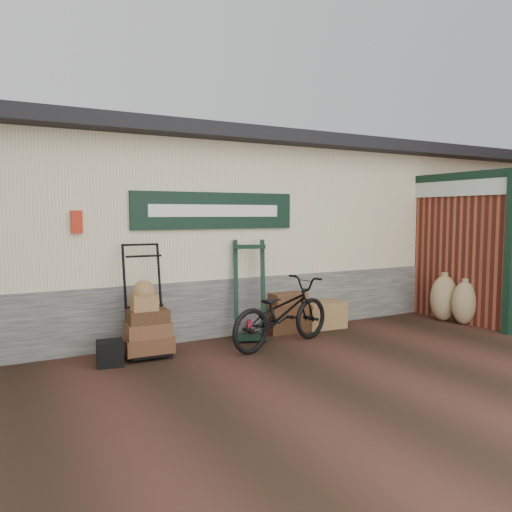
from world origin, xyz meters
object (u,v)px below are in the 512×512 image
Objects in this scene: wicker_hamper at (323,314)px; black_trunk at (110,353)px; bicycle at (282,309)px; suitcase_stack at (285,312)px; porter_trolley at (145,298)px; green_barrow at (250,290)px.

wicker_hamper is 2.12× the size of black_trunk.
black_trunk is at bearing 70.67° from bicycle.
suitcase_stack is 0.39× the size of bicycle.
black_trunk is 0.17× the size of bicycle.
porter_trolley is at bearing 60.23° from bicycle.
green_barrow is 2.31m from black_trunk.
porter_trolley reaches higher than green_barrow.
suitcase_stack is (2.38, 0.21, -0.45)m from porter_trolley.
suitcase_stack is at bearing 31.35° from green_barrow.
black_trunk is at bearing -173.25° from wicker_hamper.
suitcase_stack is (0.72, 0.12, -0.43)m from green_barrow.
suitcase_stack reaches higher than wicker_hamper.
porter_trolley is at bearing -154.88° from green_barrow.
black_trunk is at bearing -148.30° from porter_trolley.
porter_trolley is 4.81× the size of black_trunk.
bicycle is (1.85, -0.52, -0.22)m from porter_trolley.
porter_trolley is 2.43m from suitcase_stack.
bicycle is (0.19, -0.61, -0.21)m from green_barrow.
porter_trolley is at bearing -174.90° from suitcase_stack.
black_trunk is (-2.92, -0.51, -0.16)m from suitcase_stack.
bicycle is at bearing -152.01° from wicker_hamper.
suitcase_stack is at bearing 9.94° from black_trunk.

